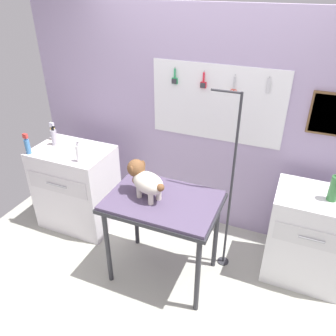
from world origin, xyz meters
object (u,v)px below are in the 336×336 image
(soda_bottle, at_px, (335,188))
(counter_left, at_px, (77,187))
(dog, at_px, (145,179))
(shampoo_bottle, at_px, (78,153))
(grooming_arm, at_px, (230,194))
(cabinet_right, at_px, (308,237))
(grooming_table, at_px, (163,208))

(soda_bottle, bearing_deg, counter_left, -176.96)
(dog, relative_size, shampoo_bottle, 1.94)
(counter_left, height_order, shampoo_bottle, shampoo_bottle)
(grooming_arm, distance_m, dog, 0.77)
(grooming_arm, xyz_separation_m, shampoo_bottle, (-1.45, -0.17, 0.20))
(cabinet_right, bearing_deg, shampoo_bottle, -171.61)
(counter_left, distance_m, shampoo_bottle, 0.62)
(grooming_arm, relative_size, cabinet_right, 1.94)
(soda_bottle, bearing_deg, shampoo_bottle, -172.45)
(cabinet_right, height_order, soda_bottle, soda_bottle)
(shampoo_bottle, bearing_deg, cabinet_right, 8.39)
(grooming_table, xyz_separation_m, counter_left, (-1.19, 0.35, -0.31))
(grooming_arm, xyz_separation_m, soda_bottle, (0.81, 0.13, 0.20))
(shampoo_bottle, relative_size, soda_bottle, 0.82)
(grooming_table, distance_m, counter_left, 1.27)
(dog, relative_size, cabinet_right, 0.46)
(dog, height_order, cabinet_right, dog)
(counter_left, relative_size, shampoo_bottle, 4.34)
(shampoo_bottle, height_order, soda_bottle, soda_bottle)
(cabinet_right, bearing_deg, grooming_table, -157.59)
(grooming_arm, relative_size, shampoo_bottle, 8.15)
(grooming_arm, xyz_separation_m, counter_left, (-1.68, -0.01, -0.35))
(grooming_arm, distance_m, shampoo_bottle, 1.47)
(grooming_table, relative_size, counter_left, 1.03)
(counter_left, xyz_separation_m, cabinet_right, (2.40, 0.15, -0.02))
(grooming_table, height_order, grooming_arm, grooming_arm)
(grooming_table, height_order, counter_left, counter_left)
(grooming_table, distance_m, grooming_arm, 0.61)
(cabinet_right, distance_m, soda_bottle, 0.58)
(counter_left, xyz_separation_m, soda_bottle, (2.49, 0.13, 0.55))
(soda_bottle, bearing_deg, grooming_arm, -171.08)
(soda_bottle, bearing_deg, grooming_table, -159.79)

